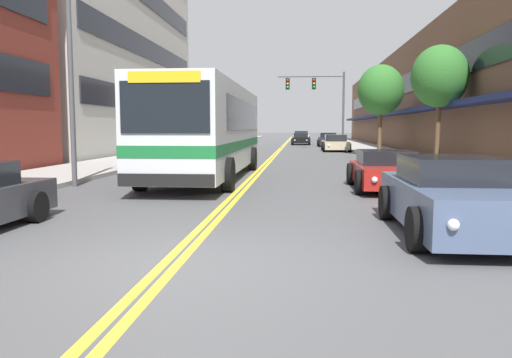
% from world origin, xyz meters
% --- Properties ---
extents(ground_plane, '(240.00, 240.00, 0.00)m').
position_xyz_m(ground_plane, '(0.00, 37.00, 0.00)').
color(ground_plane, '#4C4C4F').
extents(sidewalk_left, '(3.67, 106.00, 0.15)m').
position_xyz_m(sidewalk_left, '(-7.34, 37.00, 0.08)').
color(sidewalk_left, '#9E9B96').
rests_on(sidewalk_left, ground_plane).
extents(sidewalk_right, '(3.67, 106.00, 0.15)m').
position_xyz_m(sidewalk_right, '(7.34, 37.00, 0.08)').
color(sidewalk_right, '#9E9B96').
rests_on(sidewalk_right, ground_plane).
extents(centre_line, '(0.34, 106.00, 0.01)m').
position_xyz_m(centre_line, '(0.00, 37.00, 0.00)').
color(centre_line, yellow).
rests_on(centre_line, ground_plane).
extents(storefront_row_right, '(9.10, 68.00, 8.11)m').
position_xyz_m(storefront_row_right, '(13.40, 37.00, 4.05)').
color(storefront_row_right, brown).
rests_on(storefront_row_right, ground_plane).
extents(city_bus, '(2.88, 11.87, 3.29)m').
position_xyz_m(city_bus, '(-1.61, 11.56, 1.85)').
color(city_bus, silver).
rests_on(city_bus, ground_plane).
extents(car_navy_parked_left_mid, '(2.00, 4.17, 1.30)m').
position_xyz_m(car_navy_parked_left_mid, '(-4.33, 28.24, 0.61)').
color(car_navy_parked_left_mid, '#19234C').
rests_on(car_navy_parked_left_mid, ground_plane).
extents(car_slate_blue_parked_right_foreground, '(1.97, 4.42, 1.34)m').
position_xyz_m(car_slate_blue_parked_right_foreground, '(4.34, 2.21, 0.64)').
color(car_slate_blue_parked_right_foreground, '#475675').
rests_on(car_slate_blue_parked_right_foreground, ground_plane).
extents(car_beige_parked_right_mid, '(2.10, 4.51, 1.26)m').
position_xyz_m(car_beige_parked_right_mid, '(4.41, 32.47, 0.59)').
color(car_beige_parked_right_mid, '#BCAD89').
rests_on(car_beige_parked_right_mid, ground_plane).
extents(car_red_parked_right_far, '(2.05, 4.14, 1.16)m').
position_xyz_m(car_red_parked_right_far, '(4.28, 8.47, 0.56)').
color(car_red_parked_right_far, maroon).
rests_on(car_red_parked_right_far, ground_plane).
extents(car_charcoal_parked_right_end, '(2.01, 4.30, 1.31)m').
position_xyz_m(car_charcoal_parked_right_end, '(4.33, 42.33, 0.61)').
color(car_charcoal_parked_right_end, '#232328').
rests_on(car_charcoal_parked_right_end, ground_plane).
extents(car_white_moving_lead, '(2.15, 4.17, 1.36)m').
position_xyz_m(car_white_moving_lead, '(1.74, 56.54, 0.64)').
color(car_white_moving_lead, white).
rests_on(car_white_moving_lead, ground_plane).
extents(car_black_moving_second, '(2.00, 4.34, 1.22)m').
position_xyz_m(car_black_moving_second, '(1.71, 46.66, 0.58)').
color(car_black_moving_second, black).
rests_on(car_black_moving_second, ground_plane).
extents(traffic_signal_mast, '(5.52, 0.38, 6.37)m').
position_xyz_m(traffic_signal_mast, '(3.34, 35.44, 4.52)').
color(traffic_signal_mast, '#47474C').
rests_on(traffic_signal_mast, ground_plane).
extents(street_lamp_left_near, '(2.04, 0.28, 7.46)m').
position_xyz_m(street_lamp_left_near, '(-5.02, 8.32, 4.44)').
color(street_lamp_left_near, '#47474C').
rests_on(street_lamp_left_near, ground_plane).
extents(street_tree_right_mid, '(2.54, 2.54, 5.40)m').
position_xyz_m(street_tree_right_mid, '(7.99, 17.03, 4.13)').
color(street_tree_right_mid, brown).
rests_on(street_tree_right_mid, sidewalk_right).
extents(street_tree_right_far, '(2.97, 2.97, 5.73)m').
position_xyz_m(street_tree_right_far, '(6.88, 26.85, 4.23)').
color(street_tree_right_far, brown).
rests_on(street_tree_right_far, sidewalk_right).
extents(fire_hydrant, '(0.29, 0.21, 0.84)m').
position_xyz_m(fire_hydrant, '(5.95, 9.07, 0.58)').
color(fire_hydrant, yellow).
rests_on(fire_hydrant, sidewalk_right).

